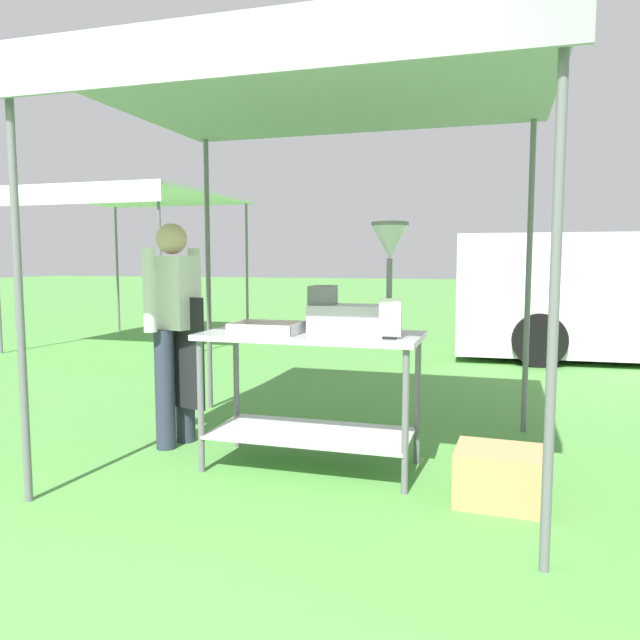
{
  "coord_description": "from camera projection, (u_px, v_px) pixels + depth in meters",
  "views": [
    {
      "loc": [
        1.32,
        -2.4,
        1.35
      ],
      "look_at": [
        0.19,
        1.45,
        0.95
      ],
      "focal_mm": 33.9,
      "sensor_mm": 36.0,
      "label": 1
    }
  ],
  "objects": [
    {
      "name": "stall_canopy",
      "position": [
        315.0,
        98.0,
        3.8
      ],
      "size": [
        2.93,
        2.45,
        2.45
      ],
      "color": "slate",
      "rests_on": "ground"
    },
    {
      "name": "donut_fryer",
      "position": [
        361.0,
        297.0,
        3.8
      ],
      "size": [
        0.62,
        0.28,
        0.7
      ],
      "color": "#B7B7BC",
      "rests_on": "donut_cart"
    },
    {
      "name": "vendor",
      "position": [
        174.0,
        322.0,
        4.34
      ],
      "size": [
        0.47,
        0.54,
        1.61
      ],
      "color": "#2D3347",
      "rests_on": "ground"
    },
    {
      "name": "neighbour_tent",
      "position": [
        131.0,
        199.0,
        9.49
      ],
      "size": [
        2.85,
        3.06,
        2.38
      ],
      "color": "slate",
      "rests_on": "ground"
    },
    {
      "name": "supply_crate",
      "position": [
        500.0,
        476.0,
        3.36
      ],
      "size": [
        0.5,
        0.41,
        0.31
      ],
      "color": "tan",
      "rests_on": "ground"
    },
    {
      "name": "menu_sign",
      "position": [
        390.0,
        322.0,
        3.54
      ],
      "size": [
        0.13,
        0.05,
        0.24
      ],
      "color": "black",
      "rests_on": "donut_cart"
    },
    {
      "name": "donut_cart",
      "position": [
        311.0,
        371.0,
        3.88
      ],
      "size": [
        1.4,
        0.65,
        0.89
      ],
      "color": "#B7B7BC",
      "rests_on": "ground"
    },
    {
      "name": "donut_tray",
      "position": [
        267.0,
        330.0,
        3.82
      ],
      "size": [
        0.42,
        0.32,
        0.07
      ],
      "color": "#B7B7BC",
      "rests_on": "donut_cart"
    },
    {
      "name": "ground_plane",
      "position": [
        398.0,
        356.0,
        8.53
      ],
      "size": [
        70.0,
        70.0,
        0.0
      ],
      "primitive_type": "plane",
      "color": "#519342"
    }
  ]
}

